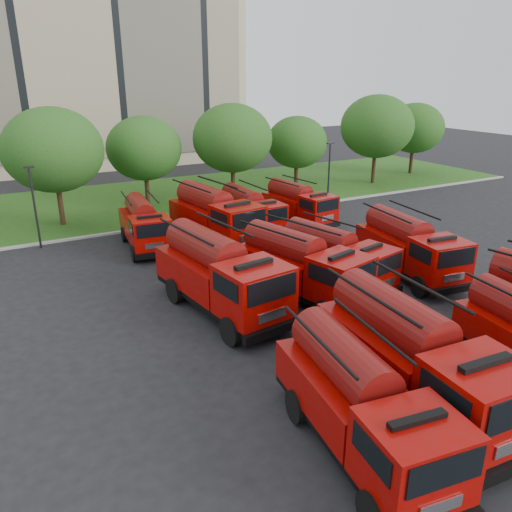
{
  "coord_description": "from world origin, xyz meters",
  "views": [
    {
      "loc": [
        -12.35,
        -14.99,
        10.26
      ],
      "look_at": [
        -1.3,
        5.17,
        1.8
      ],
      "focal_mm": 35.0,
      "sensor_mm": 36.0,
      "label": 1
    }
  ],
  "objects": [
    {
      "name": "tree_6",
      "position": [
        21.0,
        22.0,
        5.49
      ],
      "size": [
        6.89,
        6.89,
        8.42
      ],
      "color": "#382314",
      "rests_on": "ground"
    },
    {
      "name": "fire_truck_8",
      "position": [
        -4.23,
        14.21,
        1.47
      ],
      "size": [
        2.92,
        6.63,
        2.92
      ],
      "rotation": [
        0.0,
        0.0,
        -0.11
      ],
      "color": "black",
      "rests_on": "ground"
    },
    {
      "name": "firefighter_3",
      "position": [
        7.72,
        -2.29,
        0.0
      ],
      "size": [
        1.26,
        0.81,
        1.8
      ],
      "primitive_type": "imported",
      "rotation": [
        0.0,
        0.0,
        3.33
      ],
      "color": "black",
      "rests_on": "ground"
    },
    {
      "name": "lamp_post_0",
      "position": [
        -10.0,
        17.2,
        2.9
      ],
      "size": [
        0.6,
        0.25,
        5.11
      ],
      "color": "black",
      "rests_on": "ground"
    },
    {
      "name": "apartment_building",
      "position": [
        2.0,
        47.94,
        12.5
      ],
      "size": [
        30.0,
        14.18,
        25.0
      ],
      "color": "beige",
      "rests_on": "ground"
    },
    {
      "name": "tree_3",
      "position": [
        -1.0,
        24.0,
        4.68
      ],
      "size": [
        5.88,
        5.88,
        7.19
      ],
      "color": "#382314",
      "rests_on": "ground"
    },
    {
      "name": "tree_4",
      "position": [
        6.0,
        22.5,
        5.22
      ],
      "size": [
        6.55,
        6.55,
        8.01
      ],
      "color": "#382314",
      "rests_on": "ground"
    },
    {
      "name": "fire_truck_10",
      "position": [
        2.91,
        13.76,
        1.48
      ],
      "size": [
        2.48,
        6.52,
        2.95
      ],
      "rotation": [
        0.0,
        0.0,
        0.02
      ],
      "color": "black",
      "rests_on": "ground"
    },
    {
      "name": "lamp_post_1",
      "position": [
        12.0,
        17.2,
        2.9
      ],
      "size": [
        0.6,
        0.25,
        5.11
      ],
      "color": "black",
      "rests_on": "ground"
    },
    {
      "name": "tree_2",
      "position": [
        -8.0,
        21.5,
        5.35
      ],
      "size": [
        6.72,
        6.72,
        8.22
      ],
      "color": "#382314",
      "rests_on": "ground"
    },
    {
      "name": "tree_5",
      "position": [
        13.0,
        23.5,
        4.35
      ],
      "size": [
        5.46,
        5.46,
        6.68
      ],
      "color": "#382314",
      "rests_on": "ground"
    },
    {
      "name": "fire_truck_11",
      "position": [
        7.09,
        14.13,
        1.45
      ],
      "size": [
        2.86,
        6.53,
        2.88
      ],
      "rotation": [
        0.0,
        0.0,
        0.11
      ],
      "color": "black",
      "rests_on": "ground"
    },
    {
      "name": "firefighter_4",
      "position": [
        -0.01,
        -1.64,
        0.0
      ],
      "size": [
        1.0,
        0.97,
        1.73
      ],
      "primitive_type": "imported",
      "rotation": [
        0.0,
        0.0,
        2.42
      ],
      "color": "black",
      "rests_on": "ground"
    },
    {
      "name": "fire_truck_9",
      "position": [
        0.01,
        13.0,
        1.77
      ],
      "size": [
        3.68,
        8.01,
        3.52
      ],
      "rotation": [
        0.0,
        0.0,
        0.14
      ],
      "color": "black",
      "rests_on": "ground"
    },
    {
      "name": "firefighter_5",
      "position": [
        8.92,
        3.9,
        0.0
      ],
      "size": [
        1.86,
        1.38,
        1.84
      ],
      "primitive_type": "imported",
      "rotation": [
        0.0,
        0.0,
        2.71
      ],
      "color": "maroon",
      "rests_on": "ground"
    },
    {
      "name": "ground",
      "position": [
        0.0,
        0.0,
        0.0
      ],
      "size": [
        140.0,
        140.0,
        0.0
      ],
      "primitive_type": "plane",
      "color": "black",
      "rests_on": "ground"
    },
    {
      "name": "fire_truck_7",
      "position": [
        6.74,
        2.95,
        1.62
      ],
      "size": [
        3.39,
        7.33,
        3.22
      ],
      "rotation": [
        0.0,
        0.0,
        -0.14
      ],
      "color": "black",
      "rests_on": "ground"
    },
    {
      "name": "fire_truck_1",
      "position": [
        -1.38,
        -5.36,
        1.79
      ],
      "size": [
        3.34,
        8.0,
        3.56
      ],
      "rotation": [
        0.0,
        0.0,
        -0.08
      ],
      "color": "black",
      "rests_on": "ground"
    },
    {
      "name": "fire_truck_0",
      "position": [
        -4.18,
        -6.18,
        1.59
      ],
      "size": [
        3.33,
        7.2,
        3.15
      ],
      "rotation": [
        0.0,
        0.0,
        -0.14
      ],
      "color": "black",
      "rests_on": "ground"
    },
    {
      "name": "curb",
      "position": [
        0.0,
        17.9,
        0.07
      ],
      "size": [
        70.0,
        0.3,
        0.14
      ],
      "primitive_type": "cube",
      "color": "gray",
      "rests_on": "ground"
    },
    {
      "name": "fire_truck_5",
      "position": [
        0.12,
        3.37,
        1.64
      ],
      "size": [
        4.1,
        7.52,
        3.25
      ],
      "rotation": [
        0.0,
        0.0,
        0.24
      ],
      "color": "black",
      "rests_on": "ground"
    },
    {
      "name": "fire_truck_4",
      "position": [
        -3.86,
        3.88,
        1.81
      ],
      "size": [
        3.68,
        8.18,
        3.6
      ],
      "rotation": [
        0.0,
        0.0,
        0.12
      ],
      "color": "black",
      "rests_on": "ground"
    },
    {
      "name": "lawn",
      "position": [
        0.0,
        26.0,
        0.06
      ],
      "size": [
        70.0,
        16.0,
        0.12
      ],
      "primitive_type": "cube",
      "color": "#1C4512",
      "rests_on": "ground"
    },
    {
      "name": "fire_truck_6",
      "position": [
        2.5,
        3.83,
        1.51
      ],
      "size": [
        3.6,
        6.9,
        2.99
      ],
      "rotation": [
        0.0,
        0.0,
        0.21
      ],
      "color": "black",
      "rests_on": "ground"
    },
    {
      "name": "tree_7",
      "position": [
        28.0,
        24.0,
        4.82
      ],
      "size": [
        6.05,
        6.05,
        7.39
      ],
      "color": "#382314",
      "rests_on": "ground"
    }
  ]
}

